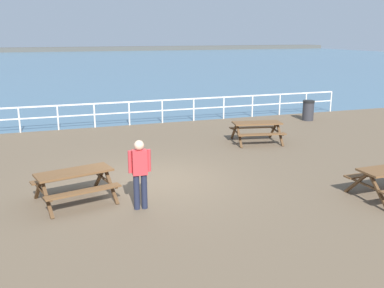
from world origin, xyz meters
TOP-DOWN VIEW (x-y plane):
  - ground_plane at (0.00, 0.00)m, footprint 30.00×24.00m
  - sea_band at (0.00, 52.75)m, footprint 142.00×90.00m
  - distant_shoreline at (0.00, 95.75)m, footprint 142.00×6.00m
  - seaward_railing at (-0.00, 7.75)m, footprint 23.07×0.07m
  - picnic_table_near_right at (4.70, 3.03)m, footprint 2.04×1.81m
  - picnic_table_mid_centre at (-2.25, -0.85)m, footprint 2.11×1.89m
  - visitor at (-0.84, -1.83)m, footprint 0.53×0.24m
  - litter_bin at (8.99, 6.07)m, footprint 0.55×0.55m

SIDE VIEW (x-z plane):
  - ground_plane at x=0.00m, z-range -0.20..0.00m
  - sea_band at x=0.00m, z-range 0.00..0.00m
  - distant_shoreline at x=0.00m, z-range -0.90..0.90m
  - litter_bin at x=8.99m, z-range 0.00..0.95m
  - picnic_table_near_right at x=4.70m, z-range 0.19..0.98m
  - picnic_table_mid_centre at x=-2.25m, z-range 0.19..0.98m
  - seaward_railing at x=0.00m, z-range 0.19..1.27m
  - visitor at x=-0.84m, z-range 0.12..1.78m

